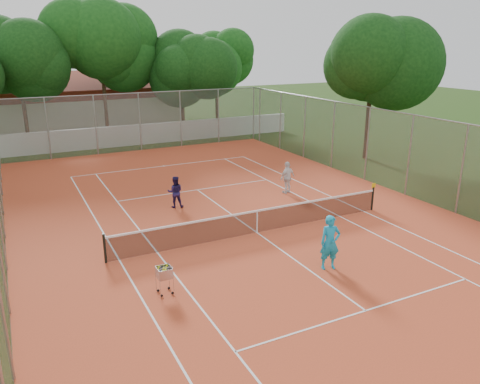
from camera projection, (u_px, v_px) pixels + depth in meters
name	position (u px, v px, depth m)	size (l,w,h in m)	color
ground	(257.00, 233.00, 18.67)	(120.00, 120.00, 0.00)	#1B330E
court_pad	(257.00, 233.00, 18.66)	(18.00, 34.00, 0.02)	#C24825
court_lines	(257.00, 233.00, 18.66)	(10.98, 23.78, 0.01)	white
tennis_net	(257.00, 221.00, 18.51)	(11.88, 0.10, 0.98)	black
perimeter_fence	(257.00, 185.00, 18.06)	(18.00, 34.00, 4.00)	slate
boundary_wall	(134.00, 135.00, 34.60)	(26.00, 0.30, 1.50)	white
clubhouse	(82.00, 102.00, 41.81)	(16.40, 9.00, 4.40)	beige
tropical_trees	(120.00, 74.00, 35.86)	(29.00, 19.00, 10.00)	black
player_near	(330.00, 243.00, 15.45)	(0.68, 0.45, 1.86)	#1696C1
player_far_left	(175.00, 192.00, 21.36)	(0.71, 0.56, 1.47)	#21184A
player_far_right	(287.00, 177.00, 23.40)	(0.95, 0.39, 1.62)	white
ball_hopper	(165.00, 279.00, 14.00)	(0.45, 0.45, 0.95)	#B2B2B9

